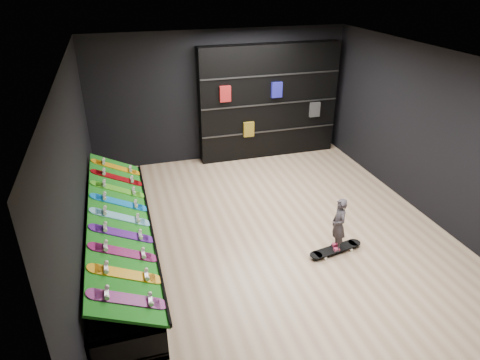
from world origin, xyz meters
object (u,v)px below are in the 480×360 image
object	(u,v)px
floor_skateboard	(335,250)
child	(337,234)
display_rack	(121,244)
back_shelving	(269,102)

from	to	relation	value
floor_skateboard	child	xyz separation A→B (m)	(0.00, 0.00, 0.31)
display_rack	child	size ratio (longest dim) A/B	8.24
child	back_shelving	bearing A→B (deg)	-177.06
display_rack	back_shelving	size ratio (longest dim) A/B	1.35
display_rack	child	world-z (taller)	child
display_rack	back_shelving	bearing A→B (deg)	42.09
back_shelving	floor_skateboard	xyz separation A→B (m)	(-0.31, -4.21, -1.28)
back_shelving	child	xyz separation A→B (m)	(-0.31, -4.21, -0.97)
back_shelving	child	world-z (taller)	back_shelving
floor_skateboard	child	world-z (taller)	child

